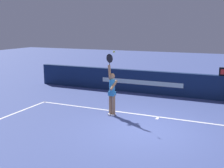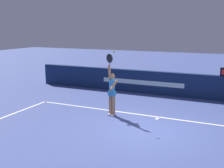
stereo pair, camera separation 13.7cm
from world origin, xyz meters
TOP-DOWN VIEW (x-y plane):
  - ground_plane at (0.00, 0.00)m, footprint 60.00×60.00m
  - court_lines at (0.00, -1.42)m, footprint 10.88×6.03m
  - back_wall at (-0.00, 5.13)m, footprint 16.03×0.31m
  - tennis_player at (-1.73, 0.99)m, footprint 0.46×0.48m
  - tennis_ball at (-1.52, 0.69)m, footprint 0.07×0.07m

SIDE VIEW (x-z plane):
  - ground_plane at x=0.00m, z-range 0.00..0.00m
  - court_lines at x=0.00m, z-range 0.00..0.00m
  - back_wall at x=0.00m, z-range 0.00..1.18m
  - tennis_player at x=-1.73m, z-range -0.21..2.20m
  - tennis_ball at x=-1.52m, z-range 2.48..2.55m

